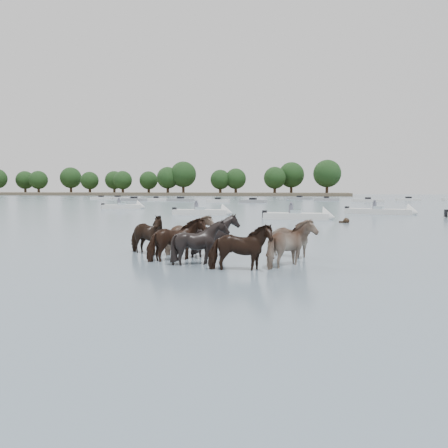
# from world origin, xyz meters

# --- Properties ---
(ground) EXTENTS (400.00, 400.00, 0.00)m
(ground) POSITION_xyz_m (0.00, 0.00, 0.00)
(ground) COLOR #4B5C6D
(ground) RESTS_ON ground
(shoreline) EXTENTS (160.00, 30.00, 1.00)m
(shoreline) POSITION_xyz_m (-70.00, 150.00, 0.50)
(shoreline) COLOR #4C4233
(shoreline) RESTS_ON ground
(pony_herd) EXTENTS (7.08, 4.41, 1.65)m
(pony_herd) POSITION_xyz_m (-1.63, 0.05, 0.60)
(pony_herd) COLOR black
(pony_herd) RESTS_ON ground
(swimming_pony) EXTENTS (0.72, 0.44, 0.44)m
(swimming_pony) POSITION_xyz_m (3.19, 18.01, 0.10)
(swimming_pony) COLOR black
(swimming_pony) RESTS_ON ground
(motorboat_a) EXTENTS (5.53, 1.94, 1.92)m
(motorboat_a) POSITION_xyz_m (-8.38, 25.23, 0.23)
(motorboat_a) COLOR silver
(motorboat_a) RESTS_ON ground
(motorboat_b) EXTENTS (5.58, 1.84, 1.92)m
(motorboat_b) POSITION_xyz_m (0.40, 21.00, 0.23)
(motorboat_b) COLOR silver
(motorboat_b) RESTS_ON ground
(motorboat_c) EXTENTS (6.60, 3.59, 1.92)m
(motorboat_c) POSITION_xyz_m (7.44, 29.91, 0.22)
(motorboat_c) COLOR silver
(motorboat_c) RESTS_ON ground
(motorboat_f) EXTENTS (5.18, 2.79, 1.92)m
(motorboat_f) POSITION_xyz_m (-20.87, 35.61, 0.23)
(motorboat_f) COLOR silver
(motorboat_f) RESTS_ON ground
(distant_flotilla) EXTENTS (103.74, 30.49, 0.93)m
(distant_flotilla) POSITION_xyz_m (-1.10, 76.98, 0.26)
(distant_flotilla) COLOR silver
(distant_flotilla) RESTS_ON ground
(treeline) EXTENTS (150.05, 22.97, 12.45)m
(treeline) POSITION_xyz_m (-65.03, 148.69, 6.60)
(treeline) COLOR #382619
(treeline) RESTS_ON ground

